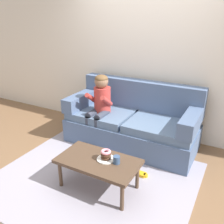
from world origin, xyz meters
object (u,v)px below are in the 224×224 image
object	(u,v)px
couch	(133,123)
mug	(117,160)
person_child	(100,103)
coffee_table	(98,163)
toy_controller	(139,174)
donut	(106,157)

from	to	relation	value
couch	mug	distance (m)	1.20
couch	person_child	size ratio (longest dim) A/B	1.81
coffee_table	person_child	xyz separation A→B (m)	(-0.58, 0.99, 0.33)
coffee_table	toy_controller	distance (m)	0.65
mug	toy_controller	distance (m)	0.59
person_child	donut	world-z (taller)	person_child
mug	couch	bearing A→B (deg)	105.61
donut	couch	bearing A→B (deg)	98.98
mug	person_child	bearing A→B (deg)	129.93
person_child	toy_controller	bearing A→B (deg)	-30.54
couch	donut	distance (m)	1.17
person_child	mug	distance (m)	1.26
couch	person_child	bearing A→B (deg)	-155.97
person_child	couch	bearing A→B (deg)	24.03
person_child	donut	distance (m)	1.17
couch	coffee_table	distance (m)	1.20
coffee_table	donut	world-z (taller)	donut
donut	toy_controller	world-z (taller)	donut
couch	coffee_table	size ratio (longest dim) A/B	2.12
person_child	donut	xyz separation A→B (m)	(0.65, -0.94, -0.25)
person_child	mug	xyz separation A→B (m)	(0.79, -0.95, -0.24)
donut	mug	xyz separation A→B (m)	(0.14, -0.01, 0.01)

